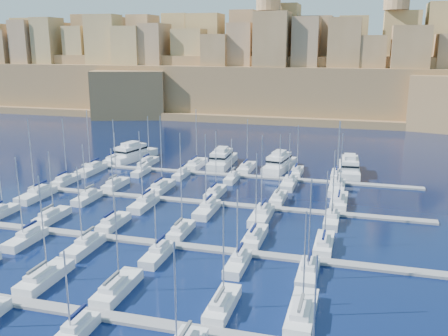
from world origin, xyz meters
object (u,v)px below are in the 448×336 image
(motor_yacht_c, at_px, (279,163))
(sailboat_2, at_px, (45,277))
(motor_yacht_d, at_px, (349,167))
(motor_yacht_b, at_px, (222,159))
(motor_yacht_a, at_px, (132,153))
(sailboat_4, at_px, (222,305))

(motor_yacht_c, bearing_deg, sailboat_2, -106.26)
(motor_yacht_d, bearing_deg, sailboat_2, -118.26)
(motor_yacht_b, bearing_deg, motor_yacht_a, 179.31)
(sailboat_4, bearing_deg, sailboat_2, 178.76)
(sailboat_2, height_order, sailboat_4, sailboat_2)
(motor_yacht_a, distance_m, motor_yacht_c, 40.89)
(motor_yacht_b, bearing_deg, sailboat_4, -74.14)
(motor_yacht_a, bearing_deg, motor_yacht_d, -0.26)
(sailboat_4, bearing_deg, motor_yacht_d, 79.92)
(motor_yacht_a, bearing_deg, sailboat_2, -73.42)
(sailboat_4, bearing_deg, motor_yacht_b, 105.86)
(motor_yacht_b, relative_size, motor_yacht_d, 0.99)
(motor_yacht_c, bearing_deg, sailboat_4, -86.14)
(sailboat_2, xyz_separation_m, sailboat_4, (24.85, -0.54, -0.02))
(sailboat_2, relative_size, motor_yacht_d, 0.92)
(motor_yacht_d, bearing_deg, motor_yacht_a, 179.74)
(sailboat_2, bearing_deg, motor_yacht_c, 73.74)
(motor_yacht_b, distance_m, motor_yacht_c, 15.15)
(motor_yacht_a, xyz_separation_m, motor_yacht_c, (40.89, -0.53, 0.00))
(motor_yacht_c, height_order, motor_yacht_d, same)
(sailboat_4, distance_m, motor_yacht_a, 83.69)
(sailboat_4, height_order, motor_yacht_d, sailboat_4)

